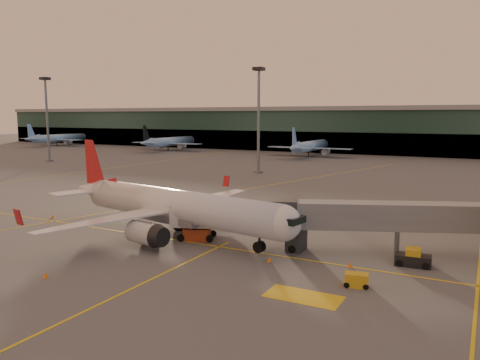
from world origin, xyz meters
The scene contains 16 objects.
ground centered at (0.00, 0.00, 0.00)m, with size 600.00×600.00×0.00m, color #4C4F54.
taxi_markings centered at (-7.32, 44.49, 0.01)m, with size 100.12×173.00×0.01m.
terminal centered at (0.00, 141.79, 8.76)m, with size 400.00×20.00×17.60m.
mast_west_far centered at (-90.00, 62.00, 14.86)m, with size 2.40×2.40×25.60m.
mast_west_near centered at (-20.00, 66.00, 14.86)m, with size 2.40×2.40×25.60m.
distant_aircraft_row centered at (-53.75, 118.00, 0.00)m, with size 225.00×34.00×13.00m.
main_airplane centered at (-2.57, 6.56, 3.51)m, with size 35.67×32.35×10.80m.
jet_bridge centered at (23.68, 11.68, 3.77)m, with size 27.10×13.67×5.51m.
catering_truck centered at (1.00, 6.34, 2.33)m, with size 5.76×4.07×4.11m.
gpu_cart centered at (21.12, 0.08, 0.56)m, with size 2.14×1.53×1.14m.
pushback_tug centered at (24.43, 8.09, 0.68)m, with size 3.39×2.02×1.68m.
cone_nose centered at (19.29, 4.89, 0.25)m, with size 0.40×0.40×0.51m.
cone_tail centered at (-22.71, 6.39, 0.24)m, with size 0.40×0.40×0.51m.
cone_wing_right centered at (-3.40, -10.61, 0.27)m, with size 0.44×0.44×0.56m.
cone_wing_left centered at (-3.26, 22.46, 0.31)m, with size 0.50×0.50×0.64m.
cone_fwd centered at (11.98, 2.77, 0.26)m, with size 0.42×0.42×0.54m.
Camera 1 is at (30.15, -37.22, 14.07)m, focal length 35.00 mm.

